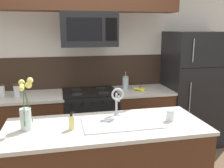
{
  "coord_description": "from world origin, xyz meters",
  "views": [
    {
      "loc": [
        -0.41,
        -2.53,
        1.8
      ],
      "look_at": [
        0.19,
        0.27,
        1.16
      ],
      "focal_mm": 40.0,
      "sensor_mm": 36.0,
      "label": 1
    }
  ],
  "objects_px": {
    "stove_range": "(90,122)",
    "microwave": "(89,29)",
    "refrigerator": "(193,89)",
    "banana_bunch": "(140,89)",
    "drinking_glass": "(170,115)",
    "flower_vase": "(26,113)",
    "french_press": "(126,83)",
    "sink_faucet": "(117,98)",
    "storage_jar_medium": "(2,91)",
    "storage_jar_short": "(17,91)",
    "dish_soap_bottle": "(71,122)"
  },
  "relations": [
    {
      "from": "storage_jar_short",
      "to": "french_press",
      "type": "distance_m",
      "value": 1.52
    },
    {
      "from": "storage_jar_medium",
      "to": "drinking_glass",
      "type": "relative_size",
      "value": 1.57
    },
    {
      "from": "microwave",
      "to": "flower_vase",
      "type": "height_order",
      "value": "microwave"
    },
    {
      "from": "sink_faucet",
      "to": "storage_jar_short",
      "type": "bearing_deg",
      "value": 137.95
    },
    {
      "from": "microwave",
      "to": "dish_soap_bottle",
      "type": "height_order",
      "value": "microwave"
    },
    {
      "from": "stove_range",
      "to": "microwave",
      "type": "distance_m",
      "value": 1.33
    },
    {
      "from": "storage_jar_short",
      "to": "refrigerator",
      "type": "bearing_deg",
      "value": 1.11
    },
    {
      "from": "microwave",
      "to": "refrigerator",
      "type": "height_order",
      "value": "microwave"
    },
    {
      "from": "storage_jar_short",
      "to": "dish_soap_bottle",
      "type": "bearing_deg",
      "value": -62.91
    },
    {
      "from": "stove_range",
      "to": "microwave",
      "type": "relative_size",
      "value": 1.25
    },
    {
      "from": "french_press",
      "to": "flower_vase",
      "type": "height_order",
      "value": "flower_vase"
    },
    {
      "from": "sink_faucet",
      "to": "storage_jar_medium",
      "type": "bearing_deg",
      "value": 141.56
    },
    {
      "from": "storage_jar_short",
      "to": "flower_vase",
      "type": "bearing_deg",
      "value": -77.83
    },
    {
      "from": "stove_range",
      "to": "banana_bunch",
      "type": "relative_size",
      "value": 4.89
    },
    {
      "from": "storage_jar_short",
      "to": "microwave",
      "type": "bearing_deg",
      "value": 0.57
    },
    {
      "from": "storage_jar_short",
      "to": "sink_faucet",
      "type": "bearing_deg",
      "value": -42.05
    },
    {
      "from": "refrigerator",
      "to": "sink_faucet",
      "type": "height_order",
      "value": "refrigerator"
    },
    {
      "from": "refrigerator",
      "to": "banana_bunch",
      "type": "height_order",
      "value": "refrigerator"
    },
    {
      "from": "refrigerator",
      "to": "storage_jar_short",
      "type": "relative_size",
      "value": 10.48
    },
    {
      "from": "stove_range",
      "to": "flower_vase",
      "type": "distance_m",
      "value": 1.54
    },
    {
      "from": "microwave",
      "to": "storage_jar_short",
      "type": "relative_size",
      "value": 4.45
    },
    {
      "from": "stove_range",
      "to": "flower_vase",
      "type": "height_order",
      "value": "flower_vase"
    },
    {
      "from": "refrigerator",
      "to": "storage_jar_short",
      "type": "height_order",
      "value": "refrigerator"
    },
    {
      "from": "banana_bunch",
      "to": "drinking_glass",
      "type": "distance_m",
      "value": 1.22
    },
    {
      "from": "stove_range",
      "to": "sink_faucet",
      "type": "height_order",
      "value": "sink_faucet"
    },
    {
      "from": "storage_jar_short",
      "to": "flower_vase",
      "type": "xyz_separation_m",
      "value": [
        0.26,
        -1.19,
        0.08
      ]
    },
    {
      "from": "french_press",
      "to": "sink_faucet",
      "type": "height_order",
      "value": "sink_faucet"
    },
    {
      "from": "refrigerator",
      "to": "french_press",
      "type": "xyz_separation_m",
      "value": [
        -1.09,
        0.04,
        0.13
      ]
    },
    {
      "from": "stove_range",
      "to": "sink_faucet",
      "type": "bearing_deg",
      "value": -81.51
    },
    {
      "from": "refrigerator",
      "to": "drinking_glass",
      "type": "height_order",
      "value": "refrigerator"
    },
    {
      "from": "dish_soap_bottle",
      "to": "drinking_glass",
      "type": "xyz_separation_m",
      "value": [
        0.96,
        0.02,
        -0.01
      ]
    },
    {
      "from": "banana_bunch",
      "to": "drinking_glass",
      "type": "bearing_deg",
      "value": -94.67
    },
    {
      "from": "flower_vase",
      "to": "banana_bunch",
      "type": "bearing_deg",
      "value": 38.67
    },
    {
      "from": "banana_bunch",
      "to": "french_press",
      "type": "distance_m",
      "value": 0.24
    },
    {
      "from": "drinking_glass",
      "to": "banana_bunch",
      "type": "bearing_deg",
      "value": 85.33
    },
    {
      "from": "storage_jar_medium",
      "to": "storage_jar_short",
      "type": "bearing_deg",
      "value": -9.32
    },
    {
      "from": "refrigerator",
      "to": "stove_range",
      "type": "bearing_deg",
      "value": -179.3
    },
    {
      "from": "drinking_glass",
      "to": "sink_faucet",
      "type": "bearing_deg",
      "value": 154.49
    },
    {
      "from": "stove_range",
      "to": "drinking_glass",
      "type": "xyz_separation_m",
      "value": [
        0.63,
        -1.28,
        0.5
      ]
    },
    {
      "from": "french_press",
      "to": "refrigerator",
      "type": "bearing_deg",
      "value": -2.1
    },
    {
      "from": "french_press",
      "to": "dish_soap_bottle",
      "type": "height_order",
      "value": "french_press"
    },
    {
      "from": "flower_vase",
      "to": "french_press",
      "type": "bearing_deg",
      "value": 45.47
    },
    {
      "from": "dish_soap_bottle",
      "to": "storage_jar_medium",
      "type": "bearing_deg",
      "value": 122.97
    },
    {
      "from": "banana_bunch",
      "to": "dish_soap_bottle",
      "type": "relative_size",
      "value": 1.15
    },
    {
      "from": "french_press",
      "to": "microwave",
      "type": "bearing_deg",
      "value": -171.53
    },
    {
      "from": "microwave",
      "to": "storage_jar_medium",
      "type": "xyz_separation_m",
      "value": [
        -1.17,
        0.02,
        -0.79
      ]
    },
    {
      "from": "storage_jar_medium",
      "to": "flower_vase",
      "type": "distance_m",
      "value": 1.31
    },
    {
      "from": "stove_range",
      "to": "refrigerator",
      "type": "relative_size",
      "value": 0.53
    },
    {
      "from": "banana_bunch",
      "to": "flower_vase",
      "type": "bearing_deg",
      "value": -141.33
    },
    {
      "from": "drinking_glass",
      "to": "dish_soap_bottle",
      "type": "bearing_deg",
      "value": -178.8
    }
  ]
}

